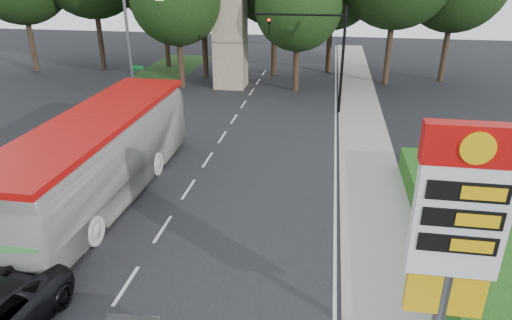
% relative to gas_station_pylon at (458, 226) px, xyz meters
% --- Properties ---
extents(road_surface, '(14.00, 80.00, 0.02)m').
position_rel_gas_station_pylon_xyz_m(road_surface, '(-9.20, 10.01, -4.44)').
color(road_surface, black).
rests_on(road_surface, ground).
extents(sidewalk_right, '(3.00, 80.00, 0.12)m').
position_rel_gas_station_pylon_xyz_m(sidewalk_right, '(-0.70, 10.01, -4.39)').
color(sidewalk_right, gray).
rests_on(sidewalk_right, ground).
extents(grass_verge_left, '(5.00, 50.00, 0.02)m').
position_rel_gas_station_pylon_xyz_m(grass_verge_left, '(-18.70, 16.01, -4.44)').
color(grass_verge_left, '#193814').
rests_on(grass_verge_left, ground).
extents(hedge, '(3.00, 14.00, 1.20)m').
position_rel_gas_station_pylon_xyz_m(hedge, '(2.30, 6.01, -3.85)').
color(hedge, '#1C4712').
rests_on(hedge, ground).
extents(gas_station_pylon, '(2.10, 0.45, 6.85)m').
position_rel_gas_station_pylon_xyz_m(gas_station_pylon, '(0.00, 0.00, 0.00)').
color(gas_station_pylon, '#59595E').
rests_on(gas_station_pylon, ground).
extents(traffic_signal_mast, '(6.10, 0.35, 7.20)m').
position_rel_gas_station_pylon_xyz_m(traffic_signal_mast, '(-3.52, 22.00, 0.22)').
color(traffic_signal_mast, black).
rests_on(traffic_signal_mast, ground).
extents(streetlight_signs, '(2.75, 0.98, 8.00)m').
position_rel_gas_station_pylon_xyz_m(streetlight_signs, '(-16.19, 20.01, -0.01)').
color(streetlight_signs, '#59595E').
rests_on(streetlight_signs, ground).
extents(monument, '(3.00, 3.00, 10.05)m').
position_rel_gas_station_pylon_xyz_m(monument, '(-11.20, 28.01, 0.66)').
color(monument, gray).
rests_on(monument, ground).
extents(transit_bus, '(3.44, 13.72, 3.81)m').
position_rel_gas_station_pylon_xyz_m(transit_bus, '(-12.70, 7.75, -2.55)').
color(transit_bus, silver).
rests_on(transit_bus, ground).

